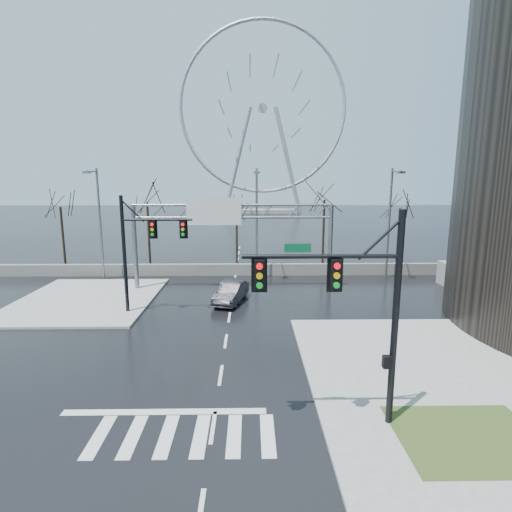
{
  "coord_description": "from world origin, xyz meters",
  "views": [
    {
      "loc": [
        1.37,
        -17.3,
        8.95
      ],
      "look_at": [
        1.79,
        8.76,
        4.0
      ],
      "focal_mm": 28.0,
      "sensor_mm": 36.0,
      "label": 1
    }
  ],
  "objects_px": {
    "sign_gantry": "(228,228)",
    "ferris_wheel": "(263,115)",
    "signal_mast_near": "(358,300)",
    "signal_mast_far": "(141,243)",
    "car": "(231,292)"
  },
  "relations": [
    {
      "from": "car",
      "to": "signal_mast_near",
      "type": "bearing_deg",
      "value": -56.46
    },
    {
      "from": "signal_mast_far",
      "to": "ferris_wheel",
      "type": "bearing_deg",
      "value": 82.8
    },
    {
      "from": "signal_mast_near",
      "to": "signal_mast_far",
      "type": "bearing_deg",
      "value": 130.26
    },
    {
      "from": "signal_mast_far",
      "to": "car",
      "type": "bearing_deg",
      "value": 22.52
    },
    {
      "from": "ferris_wheel",
      "to": "car",
      "type": "distance_m",
      "value": 87.53
    },
    {
      "from": "signal_mast_far",
      "to": "signal_mast_near",
      "type": "bearing_deg",
      "value": -49.74
    },
    {
      "from": "signal_mast_far",
      "to": "sign_gantry",
      "type": "relative_size",
      "value": 0.49
    },
    {
      "from": "signal_mast_near",
      "to": "sign_gantry",
      "type": "relative_size",
      "value": 0.49
    },
    {
      "from": "signal_mast_far",
      "to": "car",
      "type": "height_order",
      "value": "signal_mast_far"
    },
    {
      "from": "signal_mast_far",
      "to": "car",
      "type": "xyz_separation_m",
      "value": [
        5.84,
        2.42,
        -4.09
      ]
    },
    {
      "from": "signal_mast_near",
      "to": "ferris_wheel",
      "type": "xyz_separation_m",
      "value": [
        -0.14,
        99.04,
        21.26
      ]
    },
    {
      "from": "car",
      "to": "ferris_wheel",
      "type": "bearing_deg",
      "value": 101.55
    },
    {
      "from": "signal_mast_near",
      "to": "signal_mast_far",
      "type": "distance_m",
      "value": 17.03
    },
    {
      "from": "signal_mast_far",
      "to": "ferris_wheel",
      "type": "height_order",
      "value": "ferris_wheel"
    },
    {
      "from": "sign_gantry",
      "to": "ferris_wheel",
      "type": "xyz_separation_m",
      "value": [
        5.38,
        80.04,
        20.95
      ]
    }
  ]
}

